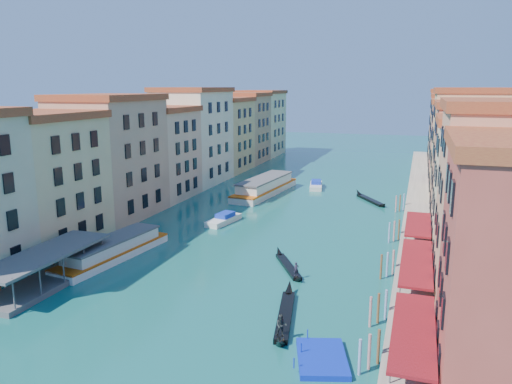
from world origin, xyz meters
TOP-DOWN VIEW (x-y plane):
  - ground at (0.00, 0.00)m, footprint 400.00×400.00m
  - left_bank_palazzos at (-26.00, 64.68)m, footprint 12.80×128.40m
  - right_bank_palazzos at (30.00, 65.00)m, footprint 12.80×128.40m
  - quay at (22.00, 65.00)m, footprint 4.00×140.00m
  - restaurant_awnings at (22.19, 23.00)m, footprint 3.20×44.55m
  - vaporetto_stop at (-16.00, 12.00)m, footprint 5.40×16.40m
  - mooring_poles_right at (19.10, 28.80)m, footprint 1.44×54.24m
  - mooring_poles_left at (-18.50, 12.00)m, footprint 0.24×8.24m
  - vaporetto_near at (-14.00, 21.52)m, footprint 6.11×18.09m
  - vaporetto_far at (-7.31, 64.31)m, footprint 7.52×22.79m
  - gondola_fore at (7.76, 25.06)m, footprint 6.11×9.88m
  - gondola_right at (10.85, 12.01)m, footprint 3.40×13.18m
  - gondola_far at (13.39, 64.25)m, footprint 7.39×10.98m
  - motorboat_mid at (-7.03, 41.45)m, footprint 3.64×7.77m
  - motorboat_far at (1.27, 73.24)m, footprint 3.76×8.06m
  - blue_dock at (15.50, 6.00)m, footprint 5.23×6.50m

SIDE VIEW (x-z plane):
  - ground at x=0.00m, z-range 0.00..0.00m
  - blue_dock at x=15.50m, z-range 0.00..0.47m
  - gondola_far at x=13.39m, z-range -0.52..1.24m
  - gondola_fore at x=7.76m, z-range -0.72..1.46m
  - quay at x=22.00m, z-range 0.00..1.00m
  - gondola_right at x=10.85m, z-range -0.82..1.83m
  - motorboat_mid at x=-7.03m, z-range -0.17..1.38m
  - motorboat_far at x=1.27m, z-range -0.18..1.43m
  - vaporetto_near at x=-14.00m, z-range -0.13..2.51m
  - mooring_poles_right at x=19.10m, z-range -0.30..2.90m
  - mooring_poles_left at x=-18.50m, z-range -0.30..2.90m
  - vaporetto_stop at x=-16.00m, z-range -0.38..3.27m
  - vaporetto_far at x=-7.31m, z-range -0.17..3.16m
  - restaurant_awnings at x=22.19m, z-range 1.43..4.55m
  - left_bank_palazzos at x=-26.00m, z-range -0.79..20.21m
  - right_bank_palazzos at x=30.00m, z-range -0.75..20.25m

